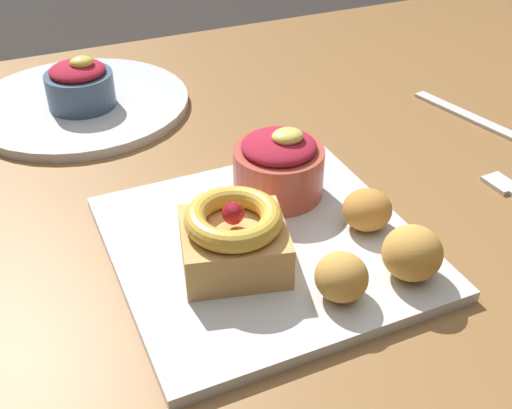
% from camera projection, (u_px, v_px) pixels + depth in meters
% --- Properties ---
extents(dining_table, '(1.49, 0.96, 0.73)m').
position_uv_depth(dining_table, '(275.00, 245.00, 0.74)').
color(dining_table, brown).
rests_on(dining_table, ground_plane).
extents(front_plate, '(0.27, 0.27, 0.01)m').
position_uv_depth(front_plate, '(265.00, 246.00, 0.59)').
color(front_plate, silver).
rests_on(front_plate, dining_table).
extents(cake_slice, '(0.11, 0.10, 0.06)m').
position_uv_depth(cake_slice, '(234.00, 237.00, 0.54)').
color(cake_slice, tan).
rests_on(cake_slice, front_plate).
extents(berry_ramekin, '(0.09, 0.09, 0.07)m').
position_uv_depth(berry_ramekin, '(279.00, 166.00, 0.63)').
color(berry_ramekin, '#B24C3D').
rests_on(berry_ramekin, front_plate).
extents(fritter_front, '(0.05, 0.05, 0.04)m').
position_uv_depth(fritter_front, '(367.00, 210.00, 0.59)').
color(fritter_front, '#BC7F38').
rests_on(fritter_front, front_plate).
extents(fritter_middle, '(0.04, 0.04, 0.04)m').
position_uv_depth(fritter_middle, '(341.00, 277.00, 0.51)').
color(fritter_middle, gold).
rests_on(fritter_middle, front_plate).
extents(fritter_back, '(0.05, 0.05, 0.05)m').
position_uv_depth(fritter_back, '(412.00, 253.00, 0.53)').
color(fritter_back, gold).
rests_on(fritter_back, front_plate).
extents(back_plate, '(0.28, 0.28, 0.01)m').
position_uv_depth(back_plate, '(81.00, 104.00, 0.83)').
color(back_plate, silver).
rests_on(back_plate, dining_table).
extents(back_ramekin, '(0.09, 0.09, 0.07)m').
position_uv_depth(back_ramekin, '(80.00, 85.00, 0.80)').
color(back_ramekin, '#3D5675').
rests_on(back_ramekin, back_plate).
extents(knife, '(0.06, 0.19, 0.00)m').
position_uv_depth(knife, '(475.00, 119.00, 0.80)').
color(knife, silver).
rests_on(knife, dining_table).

